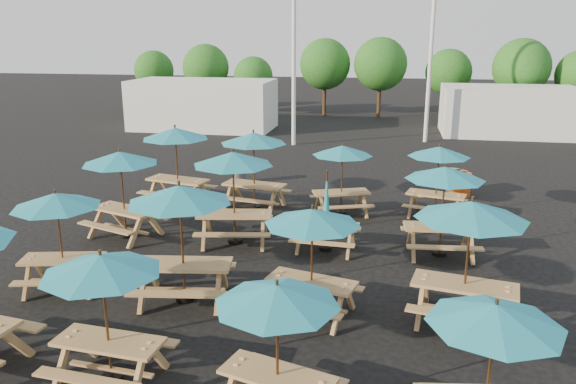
% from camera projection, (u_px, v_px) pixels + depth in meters
% --- Properties ---
extents(ground, '(120.00, 120.00, 0.00)m').
position_uv_depth(ground, '(278.00, 249.00, 14.40)').
color(ground, black).
rests_on(ground, ground).
extents(picnic_unit_1, '(2.18, 2.18, 2.17)m').
position_uv_depth(picnic_unit_1, '(57.00, 206.00, 11.63)').
color(picnic_unit_1, '#A57749').
rests_on(picnic_unit_1, ground).
extents(picnic_unit_2, '(2.56, 2.56, 2.38)m').
position_uv_depth(picnic_unit_2, '(120.00, 163.00, 14.71)').
color(picnic_unit_2, '#A57749').
rests_on(picnic_unit_2, ground).
extents(picnic_unit_3, '(2.53, 2.53, 2.52)m').
position_uv_depth(picnic_unit_3, '(175.00, 138.00, 17.61)').
color(picnic_unit_3, '#A57749').
rests_on(picnic_unit_3, ground).
extents(picnic_unit_4, '(1.97, 1.97, 2.17)m').
position_uv_depth(picnic_unit_4, '(102.00, 273.00, 8.41)').
color(picnic_unit_4, '#A57749').
rests_on(picnic_unit_4, ground).
extents(picnic_unit_5, '(2.36, 2.36, 2.49)m').
position_uv_depth(picnic_unit_5, '(180.00, 202.00, 11.04)').
color(picnic_unit_5, '#A57749').
rests_on(picnic_unit_5, ground).
extents(picnic_unit_6, '(2.39, 2.39, 2.47)m').
position_uv_depth(picnic_unit_6, '(233.00, 165.00, 14.24)').
color(picnic_unit_6, '#A57749').
rests_on(picnic_unit_6, ground).
extents(picnic_unit_7, '(2.40, 2.40, 2.45)m').
position_uv_depth(picnic_unit_7, '(254.00, 143.00, 17.14)').
color(picnic_unit_7, '#A57749').
rests_on(picnic_unit_7, ground).
extents(picnic_unit_8, '(2.18, 2.18, 2.09)m').
position_uv_depth(picnic_unit_8, '(277.00, 303.00, 7.59)').
color(picnic_unit_8, '#A57749').
rests_on(picnic_unit_8, ground).
extents(picnic_unit_9, '(2.25, 2.25, 2.19)m').
position_uv_depth(picnic_unit_9, '(312.00, 224.00, 10.52)').
color(picnic_unit_9, '#A57749').
rests_on(picnic_unit_9, ground).
extents(picnic_unit_10, '(1.72, 1.52, 2.09)m').
position_uv_depth(picnic_unit_10, '(326.00, 218.00, 14.10)').
color(picnic_unit_10, '#A57749').
rests_on(picnic_unit_10, ground).
extents(picnic_unit_11, '(2.31, 2.31, 2.15)m').
position_uv_depth(picnic_unit_11, '(342.00, 155.00, 16.68)').
color(picnic_unit_11, '#A57749').
rests_on(picnic_unit_11, ground).
extents(picnic_unit_12, '(1.98, 1.98, 2.08)m').
position_uv_depth(picnic_unit_12, '(494.00, 324.00, 7.07)').
color(picnic_unit_12, '#A57749').
rests_on(picnic_unit_12, ground).
extents(picnic_unit_13, '(2.41, 2.41, 2.45)m').
position_uv_depth(picnic_unit_13, '(471.00, 219.00, 10.14)').
color(picnic_unit_13, '#A57749').
rests_on(picnic_unit_13, ground).
extents(picnic_unit_14, '(2.08, 2.08, 2.28)m').
position_uv_depth(picnic_unit_14, '(445.00, 179.00, 13.47)').
color(picnic_unit_14, '#A57749').
rests_on(picnic_unit_14, ground).
extents(picnic_unit_15, '(2.21, 2.21, 2.17)m').
position_uv_depth(picnic_unit_15, '(439.00, 156.00, 16.44)').
color(picnic_unit_15, '#A57749').
rests_on(picnic_unit_15, ground).
extents(waste_bin_0, '(0.50, 0.50, 0.81)m').
position_uv_depth(waste_bin_0, '(239.00, 172.00, 20.71)').
color(waste_bin_0, gray).
rests_on(waste_bin_0, ground).
extents(waste_bin_1, '(0.50, 0.50, 0.81)m').
position_uv_depth(waste_bin_1, '(452.00, 180.00, 19.53)').
color(waste_bin_1, gray).
rests_on(waste_bin_1, ground).
extents(waste_bin_2, '(0.50, 0.50, 0.81)m').
position_uv_depth(waste_bin_2, '(459.00, 182.00, 19.29)').
color(waste_bin_2, '#C9430B').
rests_on(waste_bin_2, ground).
extents(waste_bin_3, '(0.50, 0.50, 0.81)m').
position_uv_depth(waste_bin_3, '(463.00, 184.00, 19.01)').
color(waste_bin_3, '#C9430B').
rests_on(waste_bin_3, ground).
extents(mast_0, '(0.20, 0.20, 12.00)m').
position_uv_depth(mast_0, '(294.00, 19.00, 26.38)').
color(mast_0, silver).
rests_on(mast_0, ground).
extents(mast_1, '(0.20, 0.20, 12.00)m').
position_uv_depth(mast_1, '(433.00, 20.00, 27.15)').
color(mast_1, silver).
rests_on(mast_1, ground).
extents(event_tent_0, '(8.00, 4.00, 2.80)m').
position_uv_depth(event_tent_0, '(203.00, 104.00, 32.45)').
color(event_tent_0, silver).
rests_on(event_tent_0, ground).
extents(event_tent_1, '(7.00, 4.00, 2.60)m').
position_uv_depth(event_tent_1, '(508.00, 111.00, 30.48)').
color(event_tent_1, silver).
rests_on(event_tent_1, ground).
extents(tree_0, '(2.80, 2.80, 4.24)m').
position_uv_depth(tree_0, '(154.00, 70.00, 39.98)').
color(tree_0, '#382314').
rests_on(tree_0, ground).
extents(tree_1, '(3.11, 3.11, 4.72)m').
position_uv_depth(tree_1, '(206.00, 68.00, 37.87)').
color(tree_1, '#382314').
rests_on(tree_1, ground).
extents(tree_2, '(2.59, 2.59, 3.93)m').
position_uv_depth(tree_2, '(253.00, 76.00, 37.19)').
color(tree_2, '#382314').
rests_on(tree_2, ground).
extents(tree_3, '(3.36, 3.36, 5.09)m').
position_uv_depth(tree_3, '(325.00, 64.00, 37.19)').
color(tree_3, '#382314').
rests_on(tree_3, ground).
extents(tree_4, '(3.41, 3.41, 5.17)m').
position_uv_depth(tree_4, '(380.00, 64.00, 36.11)').
color(tree_4, '#382314').
rests_on(tree_4, ground).
extents(tree_5, '(2.94, 2.94, 4.45)m').
position_uv_depth(tree_5, '(449.00, 72.00, 35.88)').
color(tree_5, '#382314').
rests_on(tree_5, ground).
extents(tree_6, '(3.38, 3.38, 5.13)m').
position_uv_depth(tree_6, '(521.00, 67.00, 33.38)').
color(tree_6, '#382314').
rests_on(tree_6, ground).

